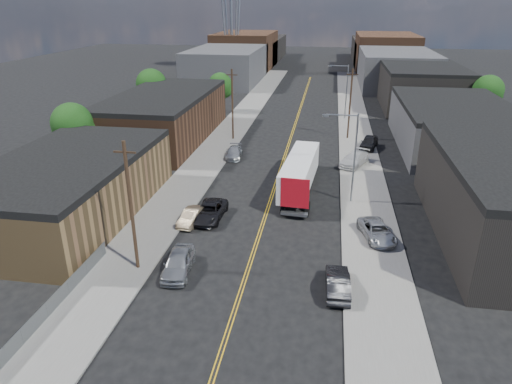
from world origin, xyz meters
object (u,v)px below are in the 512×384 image
(car_right_lot_b, at_px, (354,159))
(car_right_oncoming, at_px, (338,283))
(car_right_lot_c, at_px, (369,142))
(car_left_a, at_px, (178,263))
(semi_truck, at_px, (301,169))
(car_right_lot_a, at_px, (377,231))
(car_left_c, at_px, (210,211))
(car_left_d, at_px, (234,153))
(car_left_b, at_px, (191,217))

(car_right_lot_b, bearing_deg, car_right_oncoming, -69.88)
(car_right_lot_c, bearing_deg, car_left_a, -101.68)
(car_left_a, height_order, car_right_lot_c, car_right_lot_c)
(car_left_a, bearing_deg, semi_truck, 60.99)
(car_left_a, relative_size, car_right_lot_a, 1.00)
(car_right_lot_a, bearing_deg, car_right_lot_b, 78.32)
(car_right_oncoming, height_order, car_right_lot_a, car_right_lot_a)
(car_right_lot_b, bearing_deg, car_left_a, -93.16)
(semi_truck, distance_m, car_right_oncoming, 18.91)
(car_right_oncoming, distance_m, car_right_lot_a, 8.74)
(car_left_c, xyz_separation_m, car_left_d, (-1.40, 17.73, -0.07))
(car_left_d, bearing_deg, car_left_c, -89.71)
(car_left_c, xyz_separation_m, car_right_lot_a, (14.88, -1.68, 0.08))
(car_left_c, xyz_separation_m, car_right_lot_c, (15.93, 24.29, 0.24))
(car_left_b, relative_size, car_right_lot_c, 0.82)
(car_left_b, height_order, car_left_d, car_left_d)
(car_right_lot_c, bearing_deg, car_right_oncoming, -83.45)
(car_left_d, bearing_deg, car_right_lot_c, 16.51)
(semi_truck, distance_m, car_right_lot_a, 12.67)
(car_right_oncoming, relative_size, car_right_lot_c, 0.94)
(car_right_lot_c, bearing_deg, car_left_d, -145.48)
(semi_truck, xyz_separation_m, car_right_oncoming, (3.89, -18.45, -1.53))
(car_left_d, relative_size, car_right_lot_c, 0.95)
(car_left_a, distance_m, car_right_lot_b, 29.39)
(car_right_lot_a, relative_size, car_right_lot_b, 0.91)
(car_left_b, relative_size, car_left_c, 0.75)
(car_right_oncoming, relative_size, car_right_lot_b, 0.85)
(semi_truck, relative_size, car_left_c, 2.90)
(semi_truck, relative_size, car_left_a, 3.19)
(semi_truck, height_order, car_left_a, semi_truck)
(car_left_a, xyz_separation_m, car_left_c, (0.00, 9.15, -0.08))
(car_left_b, distance_m, car_right_lot_a, 16.29)
(car_right_lot_b, bearing_deg, car_right_lot_c, 98.03)
(car_right_lot_a, bearing_deg, semi_truck, 109.43)
(car_left_a, bearing_deg, car_left_b, 94.32)
(semi_truck, bearing_deg, car_left_a, -109.08)
(semi_truck, distance_m, car_left_d, 12.95)
(car_left_a, distance_m, car_left_d, 26.92)
(car_left_d, height_order, car_right_lot_a, car_right_lot_a)
(semi_truck, bearing_deg, car_left_b, -128.55)
(semi_truck, xyz_separation_m, car_left_c, (-7.71, -8.66, -1.53))
(car_right_lot_a, bearing_deg, car_left_c, 158.24)
(car_left_a, distance_m, car_left_b, 8.12)
(car_left_d, distance_m, car_right_oncoming, 30.43)
(semi_truck, distance_m, car_left_b, 13.48)
(car_left_d, height_order, car_right_oncoming, car_right_oncoming)
(car_left_c, bearing_deg, car_left_a, -87.84)
(semi_truck, relative_size, car_right_lot_b, 2.90)
(semi_truck, distance_m, car_left_c, 11.70)
(car_right_lot_a, xyz_separation_m, car_right_lot_b, (-1.18, 18.54, 0.10))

